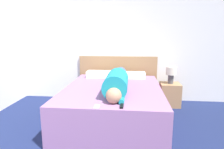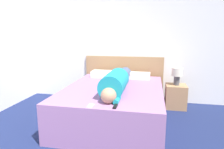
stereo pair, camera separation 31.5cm
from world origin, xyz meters
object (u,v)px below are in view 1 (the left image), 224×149
(nightstand, at_px, (170,94))
(pillow_near_headboard, at_px, (101,74))
(table_lamp, at_px, (171,73))
(cell_phone, at_px, (97,107))
(bed, at_px, (113,104))
(person_lying, at_px, (117,81))
(tv_remote, at_px, (122,106))
(pillow_second, at_px, (132,75))

(nightstand, distance_m, pillow_near_headboard, 1.49)
(nightstand, distance_m, table_lamp, 0.46)
(cell_phone, bearing_deg, table_lamp, 55.77)
(bed, xyz_separation_m, cell_phone, (-0.11, -0.95, 0.30))
(nightstand, height_order, pillow_near_headboard, pillow_near_headboard)
(person_lying, distance_m, pillow_near_headboard, 1.05)
(bed, distance_m, nightstand, 1.38)
(nightstand, bearing_deg, person_lying, -135.39)
(nightstand, height_order, tv_remote, tv_remote)
(person_lying, height_order, pillow_near_headboard, person_lying)
(nightstand, height_order, table_lamp, table_lamp)
(tv_remote, bearing_deg, bed, 102.22)
(table_lamp, relative_size, pillow_second, 0.64)
(pillow_near_headboard, relative_size, pillow_second, 1.05)
(person_lying, height_order, tv_remote, person_lying)
(table_lamp, bearing_deg, tv_remote, -117.52)
(pillow_second, bearing_deg, nightstand, 3.24)
(cell_phone, bearing_deg, pillow_second, 76.42)
(bed, distance_m, pillow_near_headboard, 0.92)
(bed, xyz_separation_m, tv_remote, (0.20, -0.91, 0.30))
(nightstand, xyz_separation_m, cell_phone, (-1.21, -1.78, 0.35))
(pillow_near_headboard, bearing_deg, cell_phone, -82.67)
(pillow_near_headboard, bearing_deg, pillow_second, 0.00)
(person_lying, xyz_separation_m, tv_remote, (0.11, -0.74, -0.13))
(nightstand, height_order, pillow_second, pillow_second)
(pillow_second, height_order, tv_remote, pillow_second)
(person_lying, xyz_separation_m, pillow_near_headboard, (-0.42, 0.96, -0.08))
(table_lamp, bearing_deg, cell_phone, -124.23)
(pillow_second, bearing_deg, cell_phone, -103.58)
(tv_remote, distance_m, cell_phone, 0.31)
(pillow_near_headboard, height_order, tv_remote, pillow_near_headboard)
(bed, distance_m, tv_remote, 0.98)
(table_lamp, bearing_deg, bed, -143.10)
(person_lying, distance_m, tv_remote, 0.76)
(bed, xyz_separation_m, table_lamp, (1.10, 0.83, 0.40))
(table_lamp, bearing_deg, pillow_near_headboard, -178.21)
(table_lamp, distance_m, pillow_second, 0.79)
(tv_remote, height_order, cell_phone, tv_remote)
(bed, relative_size, pillow_near_headboard, 3.60)
(nightstand, relative_size, cell_phone, 3.61)
(bed, xyz_separation_m, nightstand, (1.10, 0.83, -0.06))
(table_lamp, height_order, tv_remote, table_lamp)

